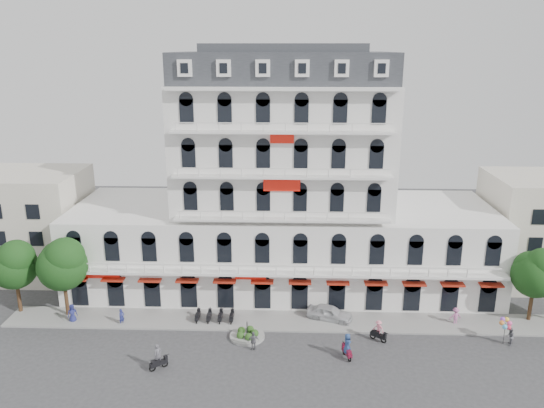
% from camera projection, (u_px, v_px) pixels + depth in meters
% --- Properties ---
extents(ground, '(120.00, 120.00, 0.00)m').
position_uv_depth(ground, '(279.00, 377.00, 42.53)').
color(ground, '#38383A').
rests_on(ground, ground).
extents(sidewalk, '(53.00, 4.00, 0.16)m').
position_uv_depth(sidewalk, '(281.00, 321.00, 51.13)').
color(sidewalk, gray).
rests_on(sidewalk, ground).
extents(main_building, '(45.00, 15.00, 25.80)m').
position_uv_depth(main_building, '(283.00, 197.00, 56.94)').
color(main_building, silver).
rests_on(main_building, ground).
extents(flank_building_west, '(14.00, 10.00, 12.00)m').
position_uv_depth(flank_building_west, '(22.00, 223.00, 60.97)').
color(flank_building_west, beige).
rests_on(flank_building_west, ground).
extents(traffic_island, '(3.20, 3.20, 1.60)m').
position_uv_depth(traffic_island, '(247.00, 335.00, 48.31)').
color(traffic_island, gray).
rests_on(traffic_island, ground).
extents(parked_scooter_row, '(4.40, 1.80, 1.10)m').
position_uv_depth(parked_scooter_row, '(215.00, 322.00, 51.17)').
color(parked_scooter_row, black).
rests_on(parked_scooter_row, ground).
extents(tree_west_outer, '(4.50, 4.48, 7.76)m').
position_uv_depth(tree_west_outer, '(14.00, 263.00, 51.42)').
color(tree_west_outer, '#382314').
rests_on(tree_west_outer, ground).
extents(tree_west_inner, '(4.76, 4.76, 8.25)m').
position_uv_depth(tree_west_inner, '(62.00, 262.00, 50.68)').
color(tree_west_inner, '#382314').
rests_on(tree_west_inner, ground).
extents(tree_east_inner, '(4.40, 4.37, 7.57)m').
position_uv_depth(tree_east_inner, '(536.00, 271.00, 49.83)').
color(tree_east_inner, '#382314').
rests_on(tree_east_inner, ground).
extents(parked_car, '(4.75, 3.12, 1.50)m').
position_uv_depth(parked_car, '(330.00, 313.00, 51.27)').
color(parked_car, silver).
rests_on(parked_car, ground).
extents(rider_west, '(1.42, 1.20, 2.28)m').
position_uv_depth(rider_west, '(158.00, 358.00, 43.33)').
color(rider_west, black).
rests_on(rider_west, ground).
extents(rider_east, '(0.83, 1.65, 2.30)m').
position_uv_depth(rider_east, '(347.00, 346.00, 44.88)').
color(rider_east, maroon).
rests_on(rider_east, ground).
extents(rider_center, '(1.42, 1.19, 2.05)m').
position_uv_depth(rider_center, '(378.00, 330.00, 47.54)').
color(rider_center, black).
rests_on(rider_center, ground).
extents(pedestrian_left, '(1.09, 0.97, 1.87)m').
position_uv_depth(pedestrian_left, '(72.00, 313.00, 50.81)').
color(pedestrian_left, navy).
rests_on(pedestrian_left, ground).
extents(pedestrian_mid, '(1.08, 0.62, 1.73)m').
position_uv_depth(pedestrian_mid, '(254.00, 341.00, 46.17)').
color(pedestrian_mid, '#5D5C64').
rests_on(pedestrian_mid, ground).
extents(pedestrian_right, '(1.21, 0.81, 1.73)m').
position_uv_depth(pedestrian_right, '(455.00, 316.00, 50.43)').
color(pedestrian_right, '#BE649F').
rests_on(pedestrian_right, ground).
extents(pedestrian_far, '(0.66, 0.70, 1.62)m').
position_uv_depth(pedestrian_far, '(122.00, 317.00, 50.40)').
color(pedestrian_far, navy).
rests_on(pedestrian_far, ground).
extents(balloon_vendor, '(1.39, 1.30, 2.45)m').
position_uv_depth(balloon_vendor, '(508.00, 332.00, 46.89)').
color(balloon_vendor, slate).
rests_on(balloon_vendor, ground).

